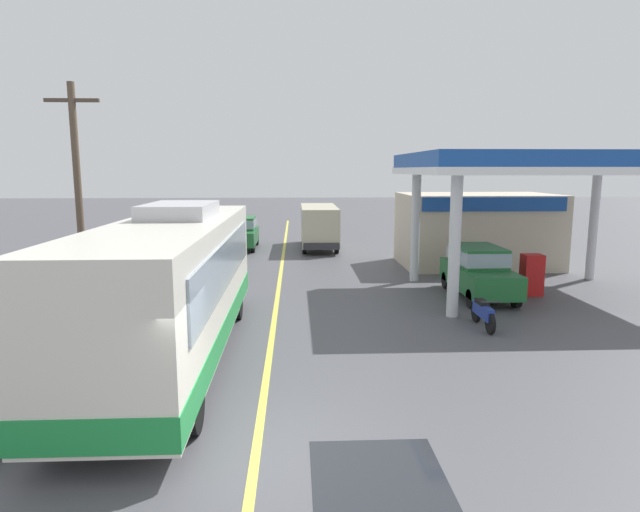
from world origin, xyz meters
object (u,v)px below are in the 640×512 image
at_px(pedestrian_near_pump, 453,256).
at_px(car_trailing_behind_bus, 242,231).
at_px(car_at_pump, 479,269).
at_px(coach_bus_main, 174,288).
at_px(minibus_opposing_lane, 319,223).
at_px(cyclist_on_shoulder, 20,395).
at_px(motorcycle_parked_forecourt, 483,313).

relative_size(pedestrian_near_pump, car_trailing_behind_bus, 0.40).
bearing_deg(car_at_pump, coach_bus_main, -148.29).
height_order(car_at_pump, pedestrian_near_pump, car_at_pump).
height_order(pedestrian_near_pump, car_trailing_behind_bus, car_trailing_behind_bus).
bearing_deg(minibus_opposing_lane, pedestrian_near_pump, -59.30).
xyz_separation_m(cyclist_on_shoulder, car_trailing_behind_bus, (1.55, 22.20, 0.23)).
relative_size(coach_bus_main, motorcycle_parked_forecourt, 6.13).
relative_size(minibus_opposing_lane, car_trailing_behind_bus, 1.46).
bearing_deg(pedestrian_near_pump, car_at_pump, -91.42).
bearing_deg(pedestrian_near_pump, minibus_opposing_lane, 120.70).
bearing_deg(coach_bus_main, car_at_pump, 31.71).
height_order(coach_bus_main, car_at_pump, coach_bus_main).
bearing_deg(pedestrian_near_pump, motorcycle_parked_forecourt, -99.62).
bearing_deg(minibus_opposing_lane, coach_bus_main, -103.25).
relative_size(car_at_pump, cyclist_on_shoulder, 2.31).
relative_size(minibus_opposing_lane, pedestrian_near_pump, 3.69).
height_order(car_at_pump, motorcycle_parked_forecourt, car_at_pump).
height_order(car_at_pump, minibus_opposing_lane, minibus_opposing_lane).
distance_m(car_at_pump, pedestrian_near_pump, 3.46).
xyz_separation_m(car_at_pump, cyclist_on_shoulder, (-11.18, -9.80, -0.23)).
bearing_deg(motorcycle_parked_forecourt, cyclist_on_shoulder, -149.05).
relative_size(cyclist_on_shoulder, pedestrian_near_pump, 1.10).
bearing_deg(car_at_pump, motorcycle_parked_forecourt, -106.79).
bearing_deg(coach_bus_main, pedestrian_near_pump, 44.26).
xyz_separation_m(pedestrian_near_pump, car_trailing_behind_bus, (-9.72, 8.94, 0.08)).
bearing_deg(cyclist_on_shoulder, coach_bus_main, 66.45).
bearing_deg(minibus_opposing_lane, car_trailing_behind_bus, 178.98).
distance_m(minibus_opposing_lane, motorcycle_parked_forecourt, 16.63).
distance_m(coach_bus_main, motorcycle_parked_forecourt, 8.66).
height_order(motorcycle_parked_forecourt, car_trailing_behind_bus, car_trailing_behind_bus).
bearing_deg(motorcycle_parked_forecourt, minibus_opposing_lane, 104.08).
bearing_deg(car_trailing_behind_bus, cyclist_on_shoulder, -93.99).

